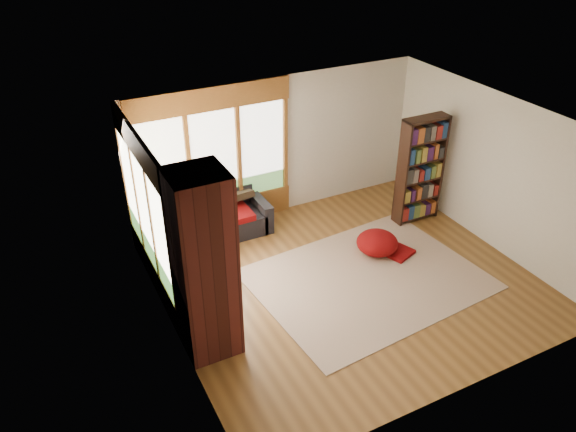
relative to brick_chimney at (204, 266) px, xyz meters
name	(u,v)px	position (x,y,z in m)	size (l,w,h in m)	color
floor	(348,281)	(2.40, 0.35, -1.30)	(5.50, 5.50, 0.00)	brown
ceiling	(358,126)	(2.40, 0.35, 1.30)	(5.50, 5.50, 0.00)	white
wall_back	(277,147)	(2.40, 2.85, 0.00)	(5.50, 0.04, 2.60)	silver
wall_front	(474,310)	(2.40, -2.15, 0.00)	(5.50, 0.04, 2.60)	silver
wall_left	(168,259)	(-0.35, 0.35, 0.00)	(0.04, 5.00, 2.60)	silver
wall_right	(494,172)	(5.15, 0.35, 0.00)	(0.04, 5.00, 2.60)	silver
windows_back	(215,158)	(1.20, 2.82, 0.05)	(2.82, 0.10, 1.90)	brown
windows_left	(146,212)	(-0.32, 1.55, 0.05)	(0.10, 2.62, 1.90)	brown
roller_blind	(130,164)	(-0.29, 2.38, 0.45)	(0.03, 0.72, 0.90)	#7E985A
brick_chimney	(204,266)	(0.00, 0.00, 0.00)	(0.70, 0.70, 2.60)	#471914
sectional_sofa	(192,243)	(0.45, 2.05, -1.00)	(2.20, 2.20, 0.80)	black
area_rug	(368,279)	(2.71, 0.25, -1.29)	(3.45, 2.64, 0.01)	beige
bookshelf	(420,170)	(4.54, 1.42, -0.31)	(0.85, 0.28, 1.99)	black
pouf	(377,242)	(3.27, 0.81, -1.10)	(0.70, 0.70, 0.38)	#800506
dog_tan	(215,209)	(0.91, 2.11, -0.50)	(1.08, 0.98, 0.53)	brown
dog_brindle	(193,240)	(0.30, 1.45, -0.55)	(0.55, 0.81, 0.42)	black
throw_pillows	(189,215)	(0.48, 2.20, -0.55)	(1.98, 1.68, 0.45)	#2C2318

